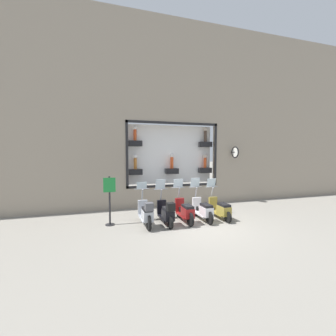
{
  "coord_description": "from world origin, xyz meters",
  "views": [
    {
      "loc": [
        -7.57,
        3.66,
        2.73
      ],
      "look_at": [
        2.06,
        0.72,
        2.07
      ],
      "focal_mm": 24.0,
      "sensor_mm": 36.0,
      "label": 1
    }
  ],
  "objects_px": {
    "scooter_silver_4": "(146,213)",
    "scooter_white_1": "(203,210)",
    "scooter_olive_0": "(220,209)",
    "scooter_black_3": "(166,213)",
    "shop_sign_post": "(110,199)",
    "scooter_red_2": "(185,211)"
  },
  "relations": [
    {
      "from": "scooter_silver_4",
      "to": "shop_sign_post",
      "type": "bearing_deg",
      "value": 67.13
    },
    {
      "from": "scooter_silver_4",
      "to": "shop_sign_post",
      "type": "distance_m",
      "value": 1.5
    },
    {
      "from": "scooter_silver_4",
      "to": "shop_sign_post",
      "type": "relative_size",
      "value": 0.97
    },
    {
      "from": "shop_sign_post",
      "to": "scooter_silver_4",
      "type": "bearing_deg",
      "value": -112.87
    },
    {
      "from": "scooter_red_2",
      "to": "scooter_black_3",
      "type": "xyz_separation_m",
      "value": [
        -0.07,
        0.79,
        0.02
      ]
    },
    {
      "from": "shop_sign_post",
      "to": "scooter_olive_0",
      "type": "bearing_deg",
      "value": -96.34
    },
    {
      "from": "scooter_white_1",
      "to": "scooter_black_3",
      "type": "xyz_separation_m",
      "value": [
        -0.07,
        1.58,
        0.03
      ]
    },
    {
      "from": "scooter_olive_0",
      "to": "scooter_red_2",
      "type": "height_order",
      "value": "scooter_red_2"
    },
    {
      "from": "scooter_red_2",
      "to": "scooter_silver_4",
      "type": "relative_size",
      "value": 1.0
    },
    {
      "from": "scooter_olive_0",
      "to": "scooter_white_1",
      "type": "distance_m",
      "value": 0.79
    },
    {
      "from": "scooter_olive_0",
      "to": "shop_sign_post",
      "type": "height_order",
      "value": "shop_sign_post"
    },
    {
      "from": "scooter_black_3",
      "to": "scooter_silver_4",
      "type": "xyz_separation_m",
      "value": [
        0.01,
        0.79,
        0.02
      ]
    },
    {
      "from": "shop_sign_post",
      "to": "scooter_white_1",
      "type": "bearing_deg",
      "value": -97.61
    },
    {
      "from": "scooter_olive_0",
      "to": "shop_sign_post",
      "type": "xyz_separation_m",
      "value": [
        0.49,
        4.45,
        0.6
      ]
    },
    {
      "from": "scooter_red_2",
      "to": "shop_sign_post",
      "type": "distance_m",
      "value": 2.97
    },
    {
      "from": "scooter_white_1",
      "to": "scooter_red_2",
      "type": "height_order",
      "value": "scooter_white_1"
    },
    {
      "from": "scooter_black_3",
      "to": "scooter_white_1",
      "type": "bearing_deg",
      "value": -87.53
    },
    {
      "from": "scooter_olive_0",
      "to": "scooter_white_1",
      "type": "bearing_deg",
      "value": 89.57
    },
    {
      "from": "scooter_white_1",
      "to": "shop_sign_post",
      "type": "bearing_deg",
      "value": 82.39
    },
    {
      "from": "scooter_silver_4",
      "to": "scooter_white_1",
      "type": "bearing_deg",
      "value": -88.66
    },
    {
      "from": "scooter_white_1",
      "to": "scooter_black_3",
      "type": "distance_m",
      "value": 1.58
    },
    {
      "from": "scooter_olive_0",
      "to": "scooter_black_3",
      "type": "height_order",
      "value": "scooter_black_3"
    }
  ]
}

